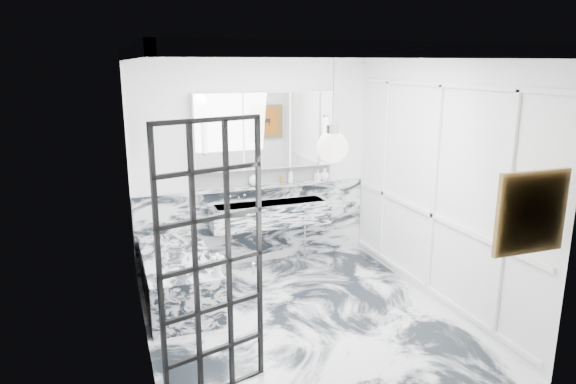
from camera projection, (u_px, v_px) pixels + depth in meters
name	position (u px, v px, depth m)	size (l,w,h in m)	color
floor	(301.00, 319.00, 5.52)	(3.60, 3.60, 0.00)	silver
ceiling	(303.00, 49.00, 4.84)	(3.60, 3.60, 0.00)	white
wall_back	(253.00, 162.00, 6.83)	(3.60, 3.60, 0.00)	white
wall_front	(397.00, 252.00, 3.54)	(3.60, 3.60, 0.00)	white
wall_left	(138.00, 207.00, 4.66)	(3.60, 3.60, 0.00)	white
wall_right	(436.00, 181.00, 5.71)	(3.60, 3.60, 0.00)	white
marble_clad_back	(255.00, 225.00, 7.02)	(3.18, 0.05, 1.05)	silver
marble_clad_left	(141.00, 213.00, 4.68)	(0.02, 3.56, 2.68)	silver
panel_molding	(434.00, 190.00, 5.72)	(0.03, 3.40, 2.30)	white
soap_bottle_a	(291.00, 176.00, 6.96)	(0.08, 0.08, 0.20)	#8C5919
soap_bottle_b	(318.00, 175.00, 7.09)	(0.07, 0.07, 0.16)	#4C4C51
soap_bottle_c	(325.00, 174.00, 7.13)	(0.13, 0.13, 0.17)	silver
face_pot	(254.00, 180.00, 6.79)	(0.15, 0.15, 0.15)	white
amber_bottle	(282.00, 180.00, 6.93)	(0.04, 0.04, 0.10)	#8C5919
flower_vase	(217.00, 272.00, 5.22)	(0.08, 0.08, 0.12)	silver
crittall_door	(212.00, 264.00, 4.04)	(0.88, 0.04, 2.26)	black
artwork	(532.00, 212.00, 3.93)	(0.56, 0.05, 0.56)	#B95912
pendant_light	(332.00, 147.00, 3.91)	(0.24, 0.24, 0.24)	white
trough_sink	(270.00, 214.00, 6.81)	(1.60, 0.45, 0.30)	silver
ledge	(266.00, 186.00, 6.88)	(1.90, 0.14, 0.04)	silver
subway_tile	(265.00, 175.00, 6.91)	(1.90, 0.03, 0.23)	white
mirror_cabinet	(265.00, 130.00, 6.70)	(1.90, 0.16, 1.00)	white
sconce_left	(205.00, 137.00, 6.36)	(0.07, 0.07, 0.40)	white
sconce_right	(326.00, 132.00, 6.90)	(0.07, 0.07, 0.40)	white
bathtub	(178.00, 278.00, 5.89)	(0.75, 1.65, 0.55)	silver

